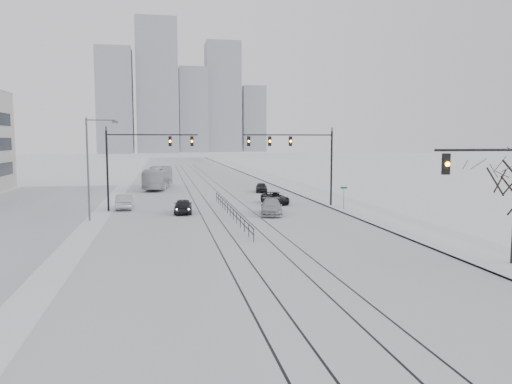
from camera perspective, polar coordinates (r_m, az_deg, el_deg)
name	(u,v)px	position (r m, az deg, el deg)	size (l,w,h in m)	color
ground	(349,350)	(17.99, 10.63, -17.29)	(500.00, 500.00, 0.00)	silver
road	(204,187)	(75.95, -5.99, 0.59)	(22.00, 260.00, 0.02)	silver
sidewalk_east	(290,185)	(78.20, 3.91, 0.81)	(5.00, 260.00, 0.16)	white
curb	(275,185)	(77.62, 2.16, 0.77)	(0.10, 260.00, 0.12)	gray
parking_strip	(15,215)	(52.72, -25.84, -2.33)	(14.00, 60.00, 0.03)	silver
tram_rails	(218,203)	(56.15, -4.32, -1.27)	(5.30, 180.00, 0.01)	black
skyline	(181,98)	(290.17, -8.57, 10.55)	(96.00, 48.00, 72.00)	#999DA8
traffic_mast_ne	(301,153)	(52.36, 5.17, 4.50)	(9.60, 0.37, 8.00)	black
traffic_mast_nw	(138,155)	(51.44, -13.37, 4.13)	(9.10, 0.37, 8.00)	black
street_light_west	(91,161)	(45.82, -18.31, 3.33)	(2.73, 0.25, 9.00)	#595B60
median_fence	(230,211)	(46.25, -2.95, -2.18)	(0.06, 24.00, 1.00)	black
street_sign	(344,195)	(50.94, 10.00, -0.29)	(0.70, 0.06, 2.40)	#595B60
sedan_sb_inner	(183,206)	(48.69, -8.33, -1.60)	(1.70, 4.23, 1.44)	black
sedan_sb_outer	(125,202)	(53.04, -14.78, -1.08)	(1.60, 4.60, 1.52)	#B4B6BD
sedan_nb_front	(275,198)	(55.42, 2.20, -0.70)	(2.15, 4.67, 1.30)	black
sedan_nb_right	(271,207)	(47.33, 1.77, -1.76)	(2.01, 4.95, 1.44)	#A7A9AF
sedan_nb_far	(261,187)	(67.84, 0.62, 0.52)	(1.52, 3.78, 1.29)	black
box_truck	(158,178)	(73.69, -11.12, 1.58)	(2.67, 11.39, 3.17)	silver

